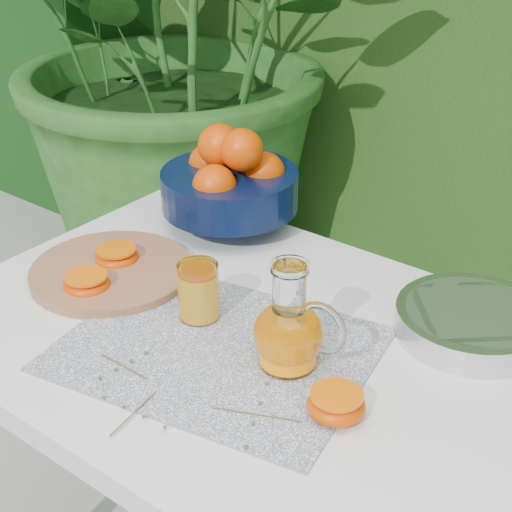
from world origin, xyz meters
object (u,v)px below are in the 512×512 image
Objects in this scene: cutting_board at (112,272)px; white_table at (248,374)px; fruit_bowl at (230,181)px; saute_pan at (474,321)px; juice_pitcher at (290,331)px.

white_table is at bearing 1.76° from cutting_board.
fruit_bowl is 0.74× the size of saute_pan.
fruit_bowl is at bearing 139.73° from juice_pitcher.
saute_pan is at bearing -6.57° from fruit_bowl.
cutting_board is 1.69× the size of juice_pitcher.
saute_pan reaches higher than white_table.
white_table is 0.32m from cutting_board.
juice_pitcher reaches higher than white_table.
cutting_board is at bearing -178.24° from white_table.
cutting_board is 0.88× the size of fruit_bowl.
fruit_bowl is 0.48m from juice_pitcher.
juice_pitcher reaches higher than cutting_board.
saute_pan reaches higher than cutting_board.
saute_pan is at bearing 21.04° from cutting_board.
cutting_board is at bearing 176.80° from juice_pitcher.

